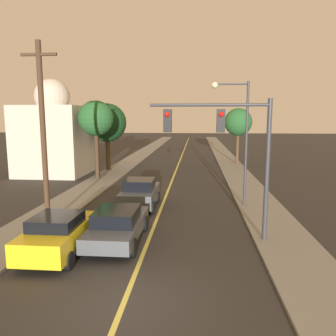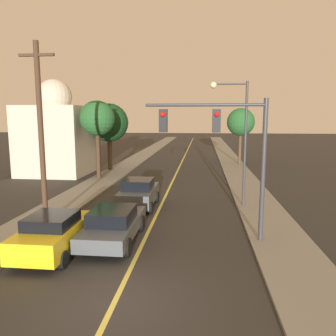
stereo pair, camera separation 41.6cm
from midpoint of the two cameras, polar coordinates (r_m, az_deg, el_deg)
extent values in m
plane|color=#2D2B28|center=(9.72, -8.09, -22.36)|extent=(200.00, 200.00, 0.00)
cube|color=#2D2B28|center=(44.39, 3.27, 2.27)|extent=(8.62, 80.00, 0.01)
cube|color=#D1C14C|center=(44.39, 3.27, 2.28)|extent=(0.16, 76.00, 0.00)
cube|color=gray|center=(45.00, -3.82, 2.42)|extent=(2.50, 80.00, 0.12)
cube|color=gray|center=(44.47, 10.45, 2.22)|extent=(2.50, 80.00, 0.12)
cube|color=#474C51|center=(13.68, -8.52, -10.09)|extent=(1.83, 4.47, 0.55)
cube|color=black|center=(13.35, -8.77, -8.14)|extent=(1.61, 2.01, 0.53)
cylinder|color=black|center=(15.25, -10.38, -9.22)|extent=(0.22, 0.68, 0.68)
cylinder|color=black|center=(14.87, -3.85, -9.57)|extent=(0.22, 0.68, 0.68)
cylinder|color=black|center=(12.78, -13.96, -12.95)|extent=(0.22, 0.68, 0.68)
cylinder|color=black|center=(12.32, -6.12, -13.58)|extent=(0.22, 0.68, 0.68)
cube|color=#474C51|center=(18.55, -4.49, -4.70)|extent=(1.81, 3.84, 0.76)
cube|color=black|center=(18.26, -4.60, -2.81)|extent=(1.59, 1.73, 0.55)
cylinder|color=black|center=(19.94, -6.28, -4.90)|extent=(0.22, 0.64, 0.64)
cylinder|color=black|center=(19.65, -1.37, -5.05)|extent=(0.22, 0.64, 0.64)
cylinder|color=black|center=(17.69, -7.93, -6.70)|extent=(0.22, 0.64, 0.64)
cylinder|color=black|center=(17.37, -2.39, -6.92)|extent=(0.22, 0.64, 0.64)
cube|color=gold|center=(13.05, -18.30, -10.98)|extent=(1.78, 3.92, 0.79)
cube|color=black|center=(12.73, -18.72, -8.63)|extent=(1.56, 1.76, 0.43)
cylinder|color=black|center=(14.56, -19.32, -10.60)|extent=(0.22, 0.62, 0.62)
cylinder|color=black|center=(13.94, -12.91, -11.19)|extent=(0.22, 0.62, 0.62)
cylinder|color=black|center=(12.56, -24.17, -14.03)|extent=(0.22, 0.62, 0.62)
cylinder|color=black|center=(11.84, -16.83, -15.04)|extent=(0.22, 0.62, 0.62)
cylinder|color=#333338|center=(13.39, 17.09, -0.55)|extent=(0.18, 0.18, 5.63)
cylinder|color=#333338|center=(12.98, 7.35, 10.84)|extent=(4.63, 0.12, 0.12)
cube|color=black|center=(12.99, 9.36, 8.11)|extent=(0.32, 0.28, 0.90)
sphere|color=red|center=(12.81, 9.43, 9.21)|extent=(0.20, 0.20, 0.20)
cube|color=black|center=(13.04, 0.08, 8.22)|extent=(0.32, 0.28, 0.90)
sphere|color=red|center=(12.86, 0.00, 9.32)|extent=(0.20, 0.20, 0.20)
cylinder|color=#333338|center=(18.54, 13.91, 3.94)|extent=(0.14, 0.14, 6.83)
cylinder|color=#333338|center=(18.47, 11.45, 14.15)|extent=(1.79, 0.09, 0.09)
sphere|color=beige|center=(18.41, 8.59, 14.08)|extent=(0.36, 0.36, 0.36)
cylinder|color=#422D1E|center=(15.78, -20.52, 5.31)|extent=(0.24, 0.24, 8.19)
cube|color=#422D1E|center=(15.99, -21.23, 17.90)|extent=(1.60, 0.12, 0.12)
cylinder|color=#4C3823|center=(31.67, -9.71, 2.64)|extent=(0.43, 0.43, 3.17)
sphere|color=#143819|center=(31.50, -9.85, 7.79)|extent=(3.59, 3.59, 3.59)
cylinder|color=#3D2B1C|center=(27.43, -11.62, 2.38)|extent=(0.38, 0.38, 3.86)
sphere|color=#235628|center=(27.27, -11.81, 8.49)|extent=(2.84, 2.84, 2.84)
cylinder|color=#4C3823|center=(35.67, 12.74, 3.43)|extent=(0.31, 0.31, 3.42)
sphere|color=#235628|center=(35.53, 12.89, 7.81)|extent=(2.90, 2.90, 2.90)
cube|color=#BCB29E|center=(30.76, -18.45, 4.57)|extent=(5.57, 5.57, 6.01)
sphere|color=#BCB29E|center=(30.75, -18.81, 11.69)|extent=(2.99, 2.99, 2.99)
camera|label=1|loc=(0.21, -89.47, 0.08)|focal=35.00mm
camera|label=2|loc=(0.21, 90.53, -0.08)|focal=35.00mm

